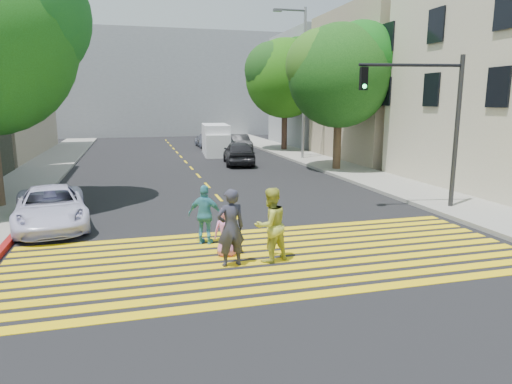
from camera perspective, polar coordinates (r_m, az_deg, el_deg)
name	(u,v)px	position (r m, az deg, el deg)	size (l,w,h in m)	color
ground	(290,275)	(10.84, 4.22, -10.30)	(120.00, 120.00, 0.00)	black
sidewalk_left	(51,163)	(32.14, -24.25, 3.29)	(3.00, 40.00, 0.15)	gray
sidewalk_right	(341,168)	(27.51, 10.62, 2.91)	(3.00, 60.00, 0.15)	gray
curb_red	(23,226)	(16.36, -27.14, -3.79)	(0.20, 8.00, 0.16)	maroon
crosswalk	(273,257)	(11.97, 2.18, -8.13)	(13.40, 5.30, 0.01)	yellow
lane_line	(183,159)	(32.42, -9.09, 4.08)	(0.12, 34.40, 0.01)	yellow
building_right_tan	(405,86)	(33.93, 18.09, 12.45)	(10.00, 10.00, 10.00)	tan
building_right_grey	(336,90)	(43.58, 10.02, 12.44)	(10.00, 10.00, 10.00)	gray
backdrop_block	(158,84)	(57.63, -12.11, 13.03)	(30.00, 8.00, 12.00)	gray
tree_right_near	(341,70)	(26.80, 10.58, 14.71)	(7.79, 7.55, 8.39)	#4B3A21
tree_right_far	(286,74)	(37.38, 3.74, 14.49)	(7.01, 6.43, 9.03)	#34211C
pedestrian_man	(231,228)	(11.10, -3.19, -4.49)	(0.71, 0.46, 1.93)	#2E2E3C
pedestrian_woman	(270,225)	(11.43, 1.82, -4.14)	(0.92, 0.72, 1.89)	gold
pedestrian_child	(226,231)	(11.90, -3.73, -4.93)	(0.65, 0.42, 1.33)	pink
pedestrian_extra	(205,215)	(12.90, -6.35, -2.86)	(0.99, 0.41, 1.69)	teal
white_sedan	(51,207)	(16.03, -24.28, -1.76)	(2.13, 4.62, 1.28)	silver
dark_car_near	(239,153)	(29.21, -2.17, 4.94)	(1.81, 4.49, 1.53)	black
silver_car	(207,140)	(41.00, -6.19, 6.49)	(1.73, 4.26, 1.24)	#9398AB
dark_car_parked	(240,143)	(37.15, -2.07, 6.15)	(1.43, 4.11, 1.35)	black
white_van	(216,141)	(34.62, -5.04, 6.42)	(2.25, 4.98, 2.28)	white
traffic_signal	(431,112)	(17.63, 21.00, 9.36)	(3.78, 0.85, 5.59)	#2D2D2D
street_lamp	(301,74)	(31.62, 5.66, 14.42)	(2.27, 0.28, 10.02)	gray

